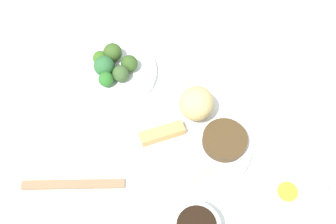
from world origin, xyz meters
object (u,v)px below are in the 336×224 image
(broccoli_plate, at_px, (116,73))
(chopsticks_pair, at_px, (73,184))
(sauce_ramekin_hot_mustard, at_px, (286,194))
(main_plate, at_px, (193,141))

(broccoli_plate, bearing_deg, chopsticks_pair, 22.87)
(broccoli_plate, bearing_deg, sauce_ramekin_hot_mustard, 87.12)
(main_plate, distance_m, broccoli_plate, 0.27)
(broccoli_plate, xyz_separation_m, chopsticks_pair, (0.28, 0.12, -0.00))
(broccoli_plate, relative_size, chopsticks_pair, 0.92)
(chopsticks_pair, bearing_deg, main_plate, 148.42)
(sauce_ramekin_hot_mustard, distance_m, chopsticks_pair, 0.46)
(main_plate, distance_m, chopsticks_pair, 0.29)
(broccoli_plate, bearing_deg, main_plate, 81.35)
(main_plate, relative_size, chopsticks_pair, 1.22)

